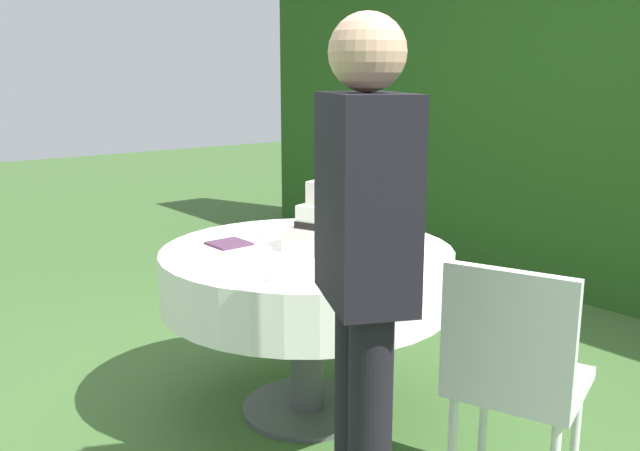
{
  "coord_description": "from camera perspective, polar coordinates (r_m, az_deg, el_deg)",
  "views": [
    {
      "loc": [
        2.2,
        -1.7,
        1.45
      ],
      "look_at": [
        0.04,
        0.04,
        0.83
      ],
      "focal_mm": 38.51,
      "sensor_mm": 36.0,
      "label": 1
    }
  ],
  "objects": [
    {
      "name": "ground_plane",
      "position": [
        3.13,
        -1.03,
        -15.0
      ],
      "size": [
        20.0,
        20.0,
        0.0
      ],
      "primitive_type": "plane",
      "color": "#3D602D"
    },
    {
      "name": "foliage_hedge",
      "position": [
        4.8,
        24.08,
        7.62
      ],
      "size": [
        6.67,
        0.61,
        2.25
      ],
      "primitive_type": "cube",
      "color": "#234C19",
      "rests_on": "ground_plane"
    },
    {
      "name": "cake_table",
      "position": [
        2.9,
        -1.07,
        -4.32
      ],
      "size": [
        1.22,
        1.22,
        0.73
      ],
      "color": "#4C4C51",
      "rests_on": "ground_plane"
    },
    {
      "name": "wedding_cake",
      "position": [
        2.83,
        1.26,
        0.14
      ],
      "size": [
        0.39,
        0.39,
        0.38
      ],
      "color": "white",
      "rests_on": "cake_table"
    },
    {
      "name": "serving_plate_near",
      "position": [
        3.13,
        -3.91,
        -0.6
      ],
      "size": [
        0.13,
        0.13,
        0.01
      ],
      "primitive_type": "cylinder",
      "color": "white",
      "rests_on": "cake_table"
    },
    {
      "name": "serving_plate_far",
      "position": [
        2.45,
        -3.28,
        -4.35
      ],
      "size": [
        0.11,
        0.11,
        0.01
      ],
      "primitive_type": "cylinder",
      "color": "white",
      "rests_on": "cake_table"
    },
    {
      "name": "napkin_stack",
      "position": [
        2.96,
        -7.58,
        -1.49
      ],
      "size": [
        0.16,
        0.16,
        0.01
      ],
      "primitive_type": "cube",
      "rotation": [
        0.0,
        0.0,
        0.03
      ],
      "color": "#4C2D47",
      "rests_on": "cake_table"
    },
    {
      "name": "garden_chair",
      "position": [
        2.28,
        15.78,
        -11.48
      ],
      "size": [
        0.51,
        0.51,
        0.89
      ],
      "color": "white",
      "rests_on": "ground_plane"
    },
    {
      "name": "standing_person",
      "position": [
        1.84,
        3.69,
        -3.84
      ],
      "size": [
        0.41,
        0.34,
        1.6
      ],
      "color": "black",
      "rests_on": "ground_plane"
    }
  ]
}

